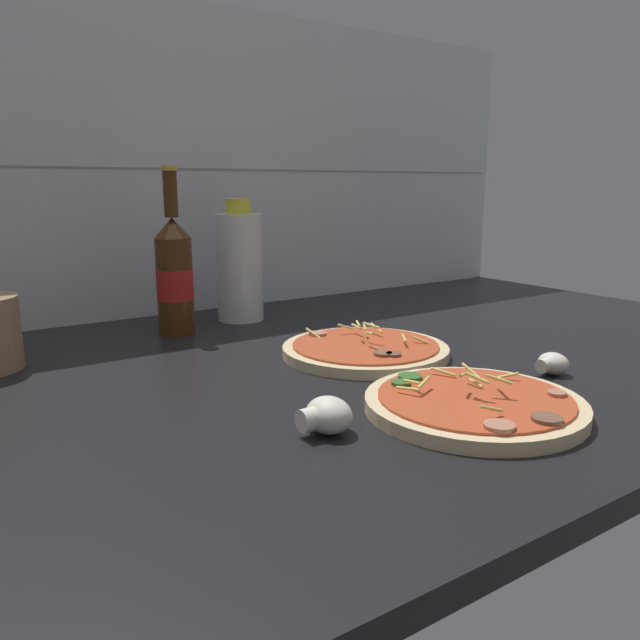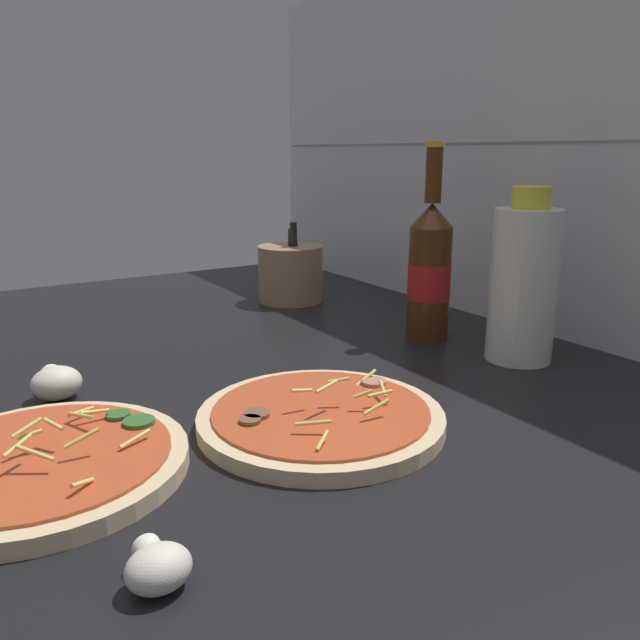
# 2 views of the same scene
# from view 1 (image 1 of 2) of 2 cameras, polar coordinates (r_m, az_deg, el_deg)

# --- Properties ---
(counter_slab) EXTENTS (1.60, 0.90, 0.03)m
(counter_slab) POSITION_cam_1_polar(r_m,az_deg,el_deg) (0.90, 1.67, -4.51)
(counter_slab) COLOR black
(counter_slab) RESTS_ON ground
(tile_backsplash) EXTENTS (1.60, 0.01, 0.60)m
(tile_backsplash) POSITION_cam_1_polar(r_m,az_deg,el_deg) (1.25, -10.85, 13.41)
(tile_backsplash) COLOR silver
(tile_backsplash) RESTS_ON ground
(pizza_near) EXTENTS (0.24, 0.24, 0.05)m
(pizza_near) POSITION_cam_1_polar(r_m,az_deg,el_deg) (0.72, 13.90, -7.45)
(pizza_near) COLOR beige
(pizza_near) RESTS_ON counter_slab
(pizza_far) EXTENTS (0.24, 0.24, 0.05)m
(pizza_far) POSITION_cam_1_polar(r_m,az_deg,el_deg) (0.92, 3.97, -2.67)
(pizza_far) COLOR beige
(pizza_far) RESTS_ON counter_slab
(beer_bottle) EXTENTS (0.06, 0.06, 0.28)m
(beer_bottle) POSITION_cam_1_polar(r_m,az_deg,el_deg) (1.07, -13.17, 4.13)
(beer_bottle) COLOR #47280F
(beer_bottle) RESTS_ON counter_slab
(oil_bottle) EXTENTS (0.08, 0.08, 0.22)m
(oil_bottle) POSITION_cam_1_polar(r_m,az_deg,el_deg) (1.15, -7.36, 5.00)
(oil_bottle) COLOR silver
(oil_bottle) RESTS_ON counter_slab
(mushroom_left) EXTENTS (0.04, 0.04, 0.03)m
(mushroom_left) POSITION_cam_1_polar(r_m,az_deg,el_deg) (0.88, 20.46, -3.77)
(mushroom_left) COLOR white
(mushroom_left) RESTS_ON counter_slab
(mushroom_right) EXTENTS (0.06, 0.05, 0.04)m
(mushroom_right) POSITION_cam_1_polar(r_m,az_deg,el_deg) (0.63, 0.59, -8.72)
(mushroom_right) COLOR white
(mushroom_right) RESTS_ON counter_slab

